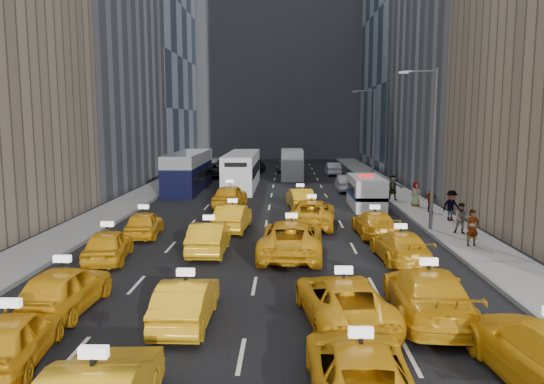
{
  "coord_description": "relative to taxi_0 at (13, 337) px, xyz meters",
  "views": [
    {
      "loc": [
        1.17,
        -17.35,
        6.25
      ],
      "look_at": [
        0.37,
        13.53,
        2.0
      ],
      "focal_mm": 35.0,
      "sensor_mm": 36.0,
      "label": 1
    }
  ],
  "objects": [
    {
      "name": "sidewalk_east",
      "position": [
        16.33,
        29.57,
        -0.62
      ],
      "size": [
        3.0,
        90.0,
        0.15
      ],
      "primitive_type": "cube",
      "color": "gray",
      "rests_on": "ground"
    },
    {
      "name": "sidewalk_west",
      "position": [
        -4.67,
        29.57,
        -0.62
      ],
      "size": [
        3.0,
        90.0,
        0.15
      ],
      "primitive_type": "cube",
      "color": "gray",
      "rests_on": "ground"
    },
    {
      "name": "taxi_8",
      "position": [
        -0.86,
        9.92,
        0.03
      ],
      "size": [
        2.24,
        4.45,
        1.46
      ],
      "primitive_type": "imported",
      "rotation": [
        0.0,
        0.0,
        3.27
      ],
      "color": "orange",
      "rests_on": "ground"
    },
    {
      "name": "taxi_2",
      "position": [
        8.66,
        -1.62,
        -0.01
      ],
      "size": [
        2.35,
        5.01,
        1.38
      ],
      "primitive_type": "imported",
      "rotation": [
        0.0,
        0.0,
        3.13
      ],
      "color": "orange",
      "rests_on": "ground"
    },
    {
      "name": "pedestrian_4",
      "position": [
        16.22,
        24.55,
        0.33
      ],
      "size": [
        0.95,
        0.68,
        1.75
      ],
      "primitive_type": "imported",
      "rotation": [
        0.0,
        0.0,
        0.27
      ],
      "color": "gray",
      "rests_on": "sidewalk_east"
    },
    {
      "name": "taxi_12",
      "position": [
        -0.59,
        14.91,
        0.0
      ],
      "size": [
        1.98,
        4.23,
        1.4
      ],
      "primitive_type": "imported",
      "rotation": [
        0.0,
        0.0,
        3.22
      ],
      "color": "orange",
      "rests_on": "ground"
    },
    {
      "name": "streetlight_near",
      "position": [
        15.01,
        16.57,
        4.22
      ],
      "size": [
        2.15,
        0.22,
        9.0
      ],
      "color": "#595B60",
      "rests_on": "ground"
    },
    {
      "name": "nypd_van",
      "position": [
        12.71,
        24.62,
        0.38
      ],
      "size": [
        2.38,
        5.64,
        2.38
      ],
      "rotation": [
        0.0,
        0.0,
        0.04
      ],
      "color": "silver",
      "rests_on": "ground"
    },
    {
      "name": "curb_east",
      "position": [
        14.88,
        29.57,
        -0.61
      ],
      "size": [
        0.15,
        90.0,
        0.18
      ],
      "primitive_type": "cube",
      "color": "slate",
      "rests_on": "ground"
    },
    {
      "name": "taxi_16",
      "position": [
        3.02,
        24.57,
        0.13
      ],
      "size": [
        2.4,
        5.0,
        1.65
      ],
      "primitive_type": "imported",
      "rotation": [
        0.0,
        0.0,
        3.04
      ],
      "color": "orange",
      "rests_on": "ground"
    },
    {
      "name": "taxi_13",
      "position": [
        4.02,
        16.58,
        0.05
      ],
      "size": [
        1.88,
        4.64,
        1.5
      ],
      "primitive_type": "imported",
      "rotation": [
        0.0,
        0.0,
        3.07
      ],
      "color": "orange",
      "rests_on": "ground"
    },
    {
      "name": "taxi_6",
      "position": [
        8.79,
        3.01,
        0.03
      ],
      "size": [
        3.06,
        5.49,
        1.45
      ],
      "primitive_type": "imported",
      "rotation": [
        0.0,
        0.0,
        3.27
      ],
      "color": "orange",
      "rests_on": "ground"
    },
    {
      "name": "taxi_7",
      "position": [
        11.47,
        3.4,
        0.12
      ],
      "size": [
        2.65,
        5.75,
        1.63
      ],
      "primitive_type": "imported",
      "rotation": [
        0.0,
        0.0,
        3.08
      ],
      "color": "orange",
      "rests_on": "ground"
    },
    {
      "name": "misc_car_2",
      "position": [
        6.94,
        50.8,
        0.12
      ],
      "size": [
        2.56,
        5.74,
        1.64
      ],
      "primitive_type": "imported",
      "rotation": [
        0.0,
        0.0,
        3.19
      ],
      "color": "slate",
      "rests_on": "ground"
    },
    {
      "name": "misc_car_1",
      "position": [
        -0.75,
        44.25,
        0.08
      ],
      "size": [
        3.26,
        5.88,
        1.56
      ],
      "primitive_type": "imported",
      "rotation": [
        0.0,
        0.0,
        3.27
      ],
      "color": "black",
      "rests_on": "ground"
    },
    {
      "name": "pedestrian_5",
      "position": [
        15.16,
        27.43,
        0.39
      ],
      "size": [
        1.78,
        0.73,
        1.87
      ],
      "primitive_type": "imported",
      "rotation": [
        0.0,
        0.0,
        -0.13
      ],
      "color": "gray",
      "rests_on": "sidewalk_east"
    },
    {
      "name": "taxi_14",
      "position": [
        8.52,
        17.87,
        0.09
      ],
      "size": [
        3.14,
        5.87,
        1.57
      ],
      "primitive_type": "imported",
      "rotation": [
        0.0,
        0.0,
        3.04
      ],
      "color": "orange",
      "rests_on": "ground"
    },
    {
      "name": "taxi_0",
      "position": [
        0.0,
        0.0,
        0.0
      ],
      "size": [
        2.1,
        4.26,
        1.4
      ],
      "primitive_type": "imported",
      "rotation": [
        0.0,
        0.0,
        3.25
      ],
      "color": "orange",
      "rests_on": "ground"
    },
    {
      "name": "taxi_9",
      "position": [
        3.42,
        11.44,
        0.05
      ],
      "size": [
        1.58,
        4.51,
        1.49
      ],
      "primitive_type": "imported",
      "rotation": [
        0.0,
        0.0,
        3.14
      ],
      "color": "orange",
      "rests_on": "ground"
    },
    {
      "name": "taxi_4",
      "position": [
        -0.21,
        3.69,
        0.08
      ],
      "size": [
        2.04,
        4.66,
        1.56
      ],
      "primitive_type": "imported",
      "rotation": [
        0.0,
        0.0,
        3.1
      ],
      "color": "orange",
      "rests_on": "ground"
    },
    {
      "name": "taxi_15",
      "position": [
        11.78,
        15.33,
        -0.01
      ],
      "size": [
        2.1,
        4.79,
        1.37
      ],
      "primitive_type": "imported",
      "rotation": [
        0.0,
        0.0,
        3.18
      ],
      "color": "orange",
      "rests_on": "ground"
    },
    {
      "name": "building_west_far",
      "position": [
        -14.67,
        58.57,
        20.3
      ],
      "size": [
        16.0,
        22.0,
        42.0
      ],
      "primitive_type": "cube",
      "color": "#2D3847",
      "rests_on": "ground"
    },
    {
      "name": "taxi_11",
      "position": [
        12.07,
        10.28,
        -0.02
      ],
      "size": [
        2.18,
        4.79,
        1.36
      ],
      "primitive_type": "imported",
      "rotation": [
        0.0,
        0.0,
        3.2
      ],
      "color": "orange",
      "rests_on": "ground"
    },
    {
      "name": "building_backdrop",
      "position": [
        5.83,
        76.57,
        19.3
      ],
      "size": [
        30.0,
        12.0,
        40.0
      ],
      "primitive_type": "cube",
      "color": "slate",
      "rests_on": "ground"
    },
    {
      "name": "taxi_10",
      "position": [
        7.27,
        11.0,
        0.14
      ],
      "size": [
        3.11,
        6.18,
        1.68
      ],
      "primitive_type": "imported",
      "rotation": [
        0.0,
        0.0,
        3.09
      ],
      "color": "orange",
      "rests_on": "ground"
    },
    {
      "name": "pedestrian_1",
      "position": [
        16.44,
        15.39,
        0.29
      ],
      "size": [
        0.9,
        0.65,
        1.67
      ],
      "primitive_type": "imported",
      "rotation": [
        0.0,
        0.0,
        -0.27
      ],
      "color": "gray",
      "rests_on": "sidewalk_east"
    },
    {
      "name": "double_decker",
      "position": [
        -1.59,
        33.57,
        0.94
      ],
      "size": [
        3.81,
        11.58,
        3.31
      ],
      "rotation": [
        0.0,
        0.0,
        0.11
      ],
      "color": "black",
      "rests_on": "ground"
    },
    {
      "name": "streetlight_far",
      "position": [
        15.01,
        36.57,
        4.22
      ],
      "size": [
        2.15,
        0.22,
        9.0
      ],
      "color": "#595B60",
      "rests_on": "ground"
    },
    {
      "name": "misc_car_4",
      "position": [
        12.31,
        46.86,
        0.02
      ],
      "size": [
        1.6,
        4.37,
        1.43
      ],
      "primitive_type": "imported",
      "rotation": [
        0.0,
        0.0,
        3.16
      ],
      "color": "#A3A6AB",
      "rests_on": "ground"
    },
    {
      "name": "taxi_17",
      "position": [
        8.02,
        24.24,
        0.01
      ],
      "size": [
        2.05,
        4.48,
        1.42
      ],
      "primitive_type": "imported",
      "rotation": [
        0.0,
        0.0,
        3.27
      ],
      "color": "orange",
      "rests_on": "ground"
    },
    {
      "name": "ground",
      "position": [
        5.83,
        4.57,
        -0.7
      ],
      "size": [
        160.0,
        160.0,
        0.0
      ],
      "primitive_type": "plane",
      "color": "black",
      "rests_on": "ground"
    },
    {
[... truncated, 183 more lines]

